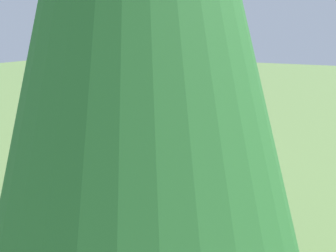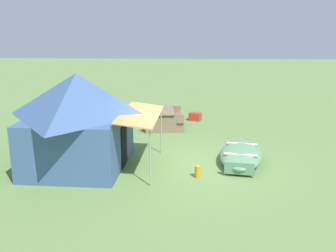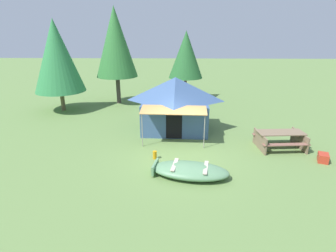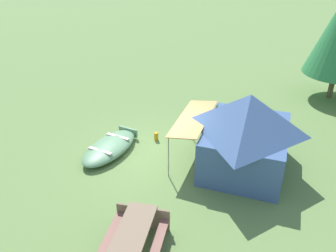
# 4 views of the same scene
# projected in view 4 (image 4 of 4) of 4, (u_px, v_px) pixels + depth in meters

# --- Properties ---
(ground_plane) EXTENTS (80.00, 80.00, 0.00)m
(ground_plane) POSITION_uv_depth(u_px,v_px,m) (158.00, 155.00, 13.04)
(ground_plane) COLOR #628244
(beached_rowboat) EXTENTS (2.97, 1.75, 0.45)m
(beached_rowboat) POSITION_uv_depth(u_px,v_px,m) (110.00, 147.00, 13.07)
(beached_rowboat) COLOR #5E8B62
(beached_rowboat) RESTS_ON ground_plane
(canvas_cabin_tent) EXTENTS (3.64, 3.92, 2.76)m
(canvas_cabin_tent) POSITION_uv_depth(u_px,v_px,m) (247.00, 131.00, 11.70)
(canvas_cabin_tent) COLOR #3C5988
(canvas_cabin_tent) RESTS_ON ground_plane
(picnic_table) EXTENTS (2.10, 1.65, 0.76)m
(picnic_table) POSITION_uv_depth(u_px,v_px,m) (133.00, 238.00, 8.86)
(picnic_table) COLOR #7D674F
(picnic_table) RESTS_ON ground_plane
(fuel_can) EXTENTS (0.17, 0.17, 0.33)m
(fuel_can) POSITION_uv_depth(u_px,v_px,m) (156.00, 136.00, 13.89)
(fuel_can) COLOR orange
(fuel_can) RESTS_ON ground_plane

